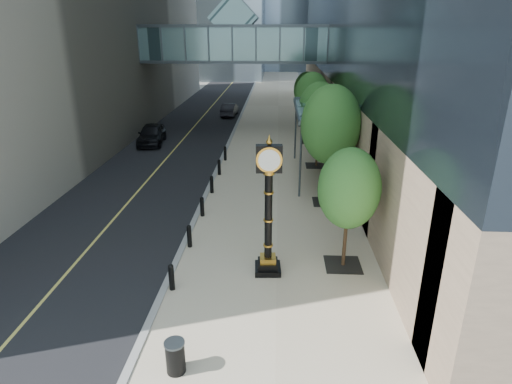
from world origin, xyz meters
TOP-DOWN VIEW (x-y plane):
  - ground at (0.00, 0.00)m, footprint 320.00×320.00m
  - road at (-7.00, 40.00)m, footprint 8.00×180.00m
  - sidewalk at (1.00, 40.00)m, footprint 8.00×180.00m
  - curb at (-3.00, 40.00)m, footprint 0.25×180.00m
  - skywalk at (-3.00, 28.00)m, footprint 17.00×4.20m
  - entrance_canopy at (3.48, 14.00)m, footprint 3.00×8.00m
  - bollard_row at (-2.70, 9.00)m, footprint 0.20×16.20m
  - street_trees at (3.60, 15.79)m, footprint 3.01×28.37m
  - street_clock at (0.66, 2.39)m, footprint 1.02×1.02m
  - trash_bin at (-1.68, -2.84)m, footprint 0.58×0.58m
  - pedestrian at (3.63, 8.48)m, footprint 0.68×0.57m
  - car_near at (-9.18, 21.47)m, footprint 2.37×4.84m
  - car_far at (-4.20, 33.60)m, footprint 1.57×4.07m

SIDE VIEW (x-z plane):
  - ground at x=0.00m, z-range 0.00..0.00m
  - road at x=-7.00m, z-range 0.00..0.02m
  - sidewalk at x=1.00m, z-range 0.00..0.06m
  - curb at x=-3.00m, z-range 0.00..0.07m
  - bollard_row at x=-2.70m, z-range 0.06..0.96m
  - trash_bin at x=-1.68m, z-range 0.06..0.96m
  - car_far at x=-4.20m, z-range 0.02..1.34m
  - car_near at x=-9.18m, z-range 0.02..1.61m
  - pedestrian at x=3.63m, z-range 0.06..1.64m
  - street_clock at x=0.66m, z-range -0.28..4.90m
  - street_trees at x=3.60m, z-range 0.71..6.90m
  - entrance_canopy at x=3.48m, z-range 2.00..6.38m
  - skywalk at x=-3.00m, z-range 4.81..10.61m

